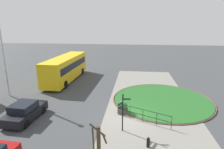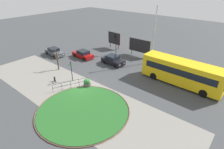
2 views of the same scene
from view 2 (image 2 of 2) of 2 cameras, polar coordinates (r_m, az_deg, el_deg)
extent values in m
plane|color=#3D3F42|center=(25.08, -9.36, -3.99)|extent=(120.00, 120.00, 0.00)
cube|color=gray|center=(24.09, -12.71, -5.72)|extent=(32.00, 8.23, 0.02)
cylinder|color=#235B23|center=(20.89, -8.99, -10.95)|extent=(10.05, 10.05, 0.10)
torus|color=brown|center=(20.88, -9.00, -10.94)|extent=(10.36, 10.36, 0.11)
cylinder|color=black|center=(26.43, -12.48, 0.96)|extent=(0.09, 0.09, 2.87)
sphere|color=black|center=(25.82, -12.81, 3.92)|extent=(0.10, 0.10, 0.10)
cube|color=#195128|center=(25.77, -13.19, 2.98)|extent=(0.10, 0.51, 0.15)
cube|color=black|center=(26.37, -12.82, 3.02)|extent=(0.55, 0.32, 0.15)
cube|color=black|center=(26.43, -12.68, 2.40)|extent=(0.42, 0.29, 0.15)
cylinder|color=black|center=(27.34, -17.42, -1.48)|extent=(0.21, 0.21, 0.58)
sphere|color=black|center=(27.19, -17.52, -0.87)|extent=(0.20, 0.20, 0.20)
cube|color=black|center=(24.64, -12.91, -2.04)|extent=(1.96, 4.24, 0.03)
cube|color=black|center=(24.88, -12.80, -3.02)|extent=(1.96, 4.24, 0.03)
cylinder|color=black|center=(25.40, -7.73, -2.03)|extent=(0.04, 0.04, 1.08)
cylinder|color=black|center=(25.13, -10.23, -2.58)|extent=(0.04, 0.04, 1.08)
cylinder|color=black|center=(24.91, -12.79, -3.13)|extent=(0.04, 0.04, 1.08)
cylinder|color=black|center=(24.74, -15.38, -3.69)|extent=(0.04, 0.04, 1.08)
cylinder|color=black|center=(24.62, -18.01, -4.25)|extent=(0.04, 0.04, 1.08)
cube|color=yellow|center=(26.47, 20.87, 0.71)|extent=(10.89, 2.93, 3.10)
cube|color=black|center=(27.43, 22.06, 2.42)|extent=(9.51, 0.34, 0.88)
cube|color=black|center=(25.17, 19.90, 0.61)|extent=(9.51, 0.34, 0.88)
cylinder|color=black|center=(27.32, 28.00, -3.13)|extent=(1.01, 0.33, 1.00)
cylinder|color=black|center=(25.26, 26.52, -5.24)|extent=(1.01, 0.33, 1.00)
cylinder|color=black|center=(29.19, 15.15, 1.19)|extent=(1.01, 0.33, 1.00)
cylinder|color=black|center=(27.27, 12.82, -0.44)|extent=(1.01, 0.33, 1.00)
cube|color=maroon|center=(34.72, -9.07, 6.05)|extent=(4.38, 2.03, 0.65)
cube|color=black|center=(34.38, -8.96, 6.93)|extent=(2.09, 1.70, 0.57)
cube|color=#EAEACC|center=(36.04, -11.92, 6.65)|extent=(0.03, 0.20, 0.12)
cube|color=#EAEACC|center=(36.63, -10.55, 7.11)|extent=(0.03, 0.20, 0.12)
cylinder|color=black|center=(35.33, -11.45, 5.90)|extent=(0.65, 0.25, 0.64)
cylinder|color=black|center=(36.24, -9.37, 6.63)|extent=(0.65, 0.25, 0.64)
cylinder|color=black|center=(33.34, -8.70, 4.83)|extent=(0.65, 0.25, 0.64)
cylinder|color=black|center=(34.31, -6.57, 5.62)|extent=(0.65, 0.25, 0.64)
cube|color=black|center=(31.47, 0.33, 4.22)|extent=(4.15, 2.12, 0.75)
cube|color=black|center=(31.32, 0.11, 5.42)|extent=(2.04, 1.77, 0.59)
cube|color=#EAEACC|center=(30.64, 3.85, 3.57)|extent=(0.03, 0.20, 0.12)
cube|color=#EAEACC|center=(29.84, 2.47, 2.93)|extent=(0.03, 0.20, 0.12)
cylinder|color=black|center=(31.40, 3.08, 3.67)|extent=(0.65, 0.26, 0.64)
cylinder|color=black|center=(30.21, 0.97, 2.72)|extent=(0.65, 0.26, 0.64)
cylinder|color=black|center=(32.93, -0.26, 4.86)|extent=(0.65, 0.26, 0.64)
cylinder|color=black|center=(31.79, -2.40, 3.99)|extent=(0.65, 0.26, 0.64)
cube|color=#474C51|center=(37.13, -17.50, 6.56)|extent=(4.66, 2.15, 0.71)
cube|color=black|center=(37.08, -17.76, 7.51)|extent=(2.16, 1.70, 0.52)
cube|color=#EAEACC|center=(35.45, -15.00, 6.00)|extent=(0.04, 0.20, 0.12)
cube|color=#EAEACC|center=(34.99, -16.44, 5.53)|extent=(0.04, 0.20, 0.12)
cylinder|color=black|center=(36.37, -15.31, 6.08)|extent=(0.66, 0.28, 0.64)
cylinder|color=black|center=(35.69, -17.45, 5.39)|extent=(0.66, 0.28, 0.64)
cylinder|color=black|center=(38.71, -17.45, 7.07)|extent=(0.66, 0.28, 0.64)
cylinder|color=black|center=(38.08, -19.50, 6.42)|extent=(0.66, 0.28, 0.64)
cylinder|color=black|center=(35.50, 1.25, 9.38)|extent=(0.11, 0.11, 3.95)
cube|color=black|center=(35.18, 1.02, 11.91)|extent=(0.28, 0.28, 0.78)
sphere|color=red|center=(35.22, 0.84, 12.33)|extent=(0.16, 0.16, 0.16)
sphere|color=black|center=(35.28, 0.84, 11.95)|extent=(0.16, 0.16, 0.16)
sphere|color=black|center=(35.35, 0.84, 11.57)|extent=(0.16, 0.16, 0.16)
cylinder|color=#B7B7BC|center=(31.55, 13.03, 11.52)|extent=(0.16, 0.16, 9.35)
cylinder|color=silver|center=(30.66, 14.01, 20.16)|extent=(0.32, 0.32, 0.22)
cylinder|color=black|center=(36.17, 6.24, 7.95)|extent=(0.12, 0.12, 2.01)
cylinder|color=black|center=(34.59, 10.83, 6.71)|extent=(0.12, 0.12, 2.01)
cube|color=green|center=(35.03, 8.60, 8.90)|extent=(4.42, 0.14, 2.34)
cube|color=black|center=(34.97, 8.54, 8.87)|extent=(4.52, 0.05, 2.44)
cylinder|color=black|center=(39.89, -0.54, 10.06)|extent=(0.12, 0.12, 2.16)
cylinder|color=black|center=(38.43, 2.03, 9.37)|extent=(0.12, 0.12, 2.16)
cube|color=red|center=(38.84, 0.73, 11.25)|extent=(3.09, 0.26, 2.35)
cube|color=black|center=(38.79, 0.66, 11.23)|extent=(3.18, 0.18, 2.45)
cylinder|color=#47423D|center=(25.08, -7.75, -3.22)|extent=(0.98, 0.98, 0.48)
sphere|color=#286028|center=(24.83, -7.82, -2.21)|extent=(0.83, 0.83, 0.83)
cylinder|color=#423323|center=(30.31, -16.60, 4.04)|extent=(0.20, 0.20, 2.98)
cylinder|color=#423323|center=(29.87, -17.32, 5.38)|extent=(0.70, 0.16, 0.95)
cylinder|color=#423323|center=(30.23, -16.49, 5.57)|extent=(0.62, 0.29, 1.13)
cylinder|color=#423323|center=(30.04, -17.42, 6.85)|extent=(0.15, 0.78, 0.70)
camera|label=1|loc=(34.70, -28.12, 15.79)|focal=29.75mm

